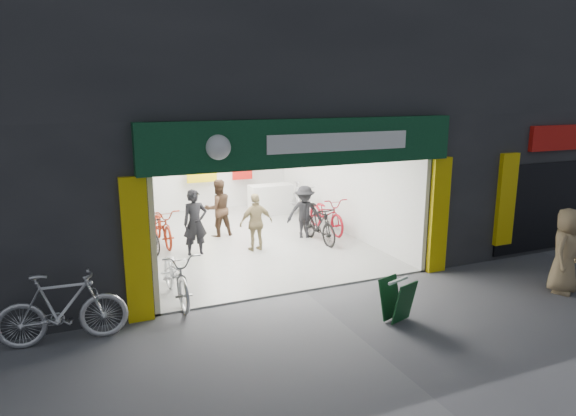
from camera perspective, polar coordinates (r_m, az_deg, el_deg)
ground at (r=10.61m, az=1.88°, el=-9.28°), size 60.00×60.00×0.00m
building at (r=14.79m, az=-3.17°, el=14.09°), size 17.00×10.27×8.00m
bike_left_front at (r=10.25m, az=-12.33°, el=-7.20°), size 0.77×2.06×1.07m
bike_left_midfront at (r=13.51m, az=-15.26°, el=-2.71°), size 0.74×1.64×0.95m
bike_left_midback at (r=13.99m, az=-13.75°, el=-1.93°), size 0.77×1.98×1.02m
bike_left_back at (r=14.90m, az=-16.11°, el=-0.85°), size 0.66×2.00×1.19m
bike_right_front at (r=13.74m, az=3.43°, el=-1.81°), size 0.59×1.76×1.04m
bike_right_mid at (r=14.82m, az=4.28°, el=-0.68°), size 0.72×2.03×1.07m
bike_right_back at (r=16.34m, az=1.46°, el=0.81°), size 0.58×1.94×1.16m
parked_bike at (r=9.12m, az=-23.79°, el=-10.15°), size 2.04×0.71×1.21m
customer_a at (r=12.77m, az=-10.28°, el=-1.68°), size 0.63×0.43×1.67m
customer_b at (r=14.36m, az=-7.77°, el=-0.05°), size 0.85×0.70×1.63m
customer_c at (r=14.03m, az=1.85°, el=-0.53°), size 1.09×0.82×1.49m
customer_d at (r=12.95m, az=-3.56°, el=-1.66°), size 0.90×0.41×1.51m
pedestrian_near at (r=11.73m, az=28.46°, el=-4.18°), size 1.00×0.84×1.75m
sandwich_board at (r=9.39m, az=12.04°, el=-9.85°), size 0.62×0.63×0.76m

